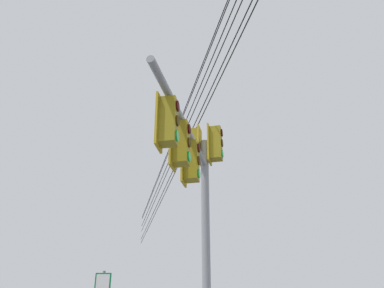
# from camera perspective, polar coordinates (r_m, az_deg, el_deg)

# --- Properties ---
(signal_mast_assembly) EXTENTS (4.27, 2.75, 6.58)m
(signal_mast_assembly) POSITION_cam_1_polar(r_m,az_deg,el_deg) (9.31, 0.42, -4.59)
(signal_mast_assembly) COLOR gray
(signal_mast_assembly) RESTS_ON ground
(overhead_wire_span) EXTENTS (16.95, 24.23, 1.94)m
(overhead_wire_span) POSITION_cam_1_polar(r_m,az_deg,el_deg) (12.86, 0.17, 4.81)
(overhead_wire_span) COLOR black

